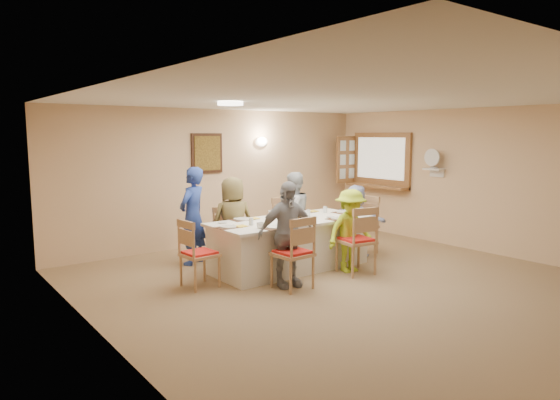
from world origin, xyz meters
TOP-DOWN VIEW (x-y plane):
  - ground at (0.00, 0.00)m, footprint 7.00×7.00m
  - room_walls at (0.00, 0.00)m, footprint 7.00×7.00m
  - wall_picture at (-0.30, 3.46)m, footprint 0.62×0.05m
  - wall_sconce at (0.90, 3.44)m, footprint 0.26×0.09m
  - ceiling_light at (-1.00, 1.50)m, footprint 0.36×0.36m
  - serving_hatch at (3.21, 2.40)m, footprint 0.06×1.50m
  - hatch_sill at (3.09, 2.40)m, footprint 0.30×1.50m
  - shutter_door at (2.95, 3.16)m, footprint 0.55×0.04m
  - fan_shelf at (3.13, 1.05)m, footprint 0.22×0.36m
  - desk_fan at (3.10, 1.05)m, footprint 0.30×0.30m
  - dining_table at (-0.11, 1.26)m, footprint 2.49×1.05m
  - chair_back_left at (-0.71, 2.06)m, footprint 0.49×0.49m
  - chair_back_right at (0.49, 2.06)m, footprint 0.48×0.48m
  - chair_front_left at (-0.71, 0.46)m, footprint 0.49×0.49m
  - chair_front_right at (0.49, 0.46)m, footprint 0.56×0.56m
  - chair_left_end at (-1.66, 1.26)m, footprint 0.48×0.48m
  - chair_right_end at (1.44, 1.26)m, footprint 0.55×0.55m
  - diner_back_left at (-0.71, 1.94)m, footprint 0.84×0.68m
  - diner_back_right at (0.49, 1.94)m, footprint 0.78×0.65m
  - diner_front_left at (-0.71, 0.58)m, footprint 0.97×0.67m
  - diner_front_right at (0.49, 0.58)m, footprint 0.88×0.60m
  - diner_right_end at (1.31, 1.26)m, footprint 1.17×0.50m
  - caregiver at (-1.16, 2.41)m, footprint 0.88×0.86m
  - placemat_fl at (-0.71, 0.84)m, footprint 0.37×0.28m
  - plate_fl at (-0.71, 0.84)m, footprint 0.24×0.24m
  - napkin_fl at (-0.53, 0.79)m, footprint 0.13×0.13m
  - placemat_fr at (0.49, 0.84)m, footprint 0.34×0.25m
  - plate_fr at (0.49, 0.84)m, footprint 0.23×0.23m
  - napkin_fr at (0.67, 0.79)m, footprint 0.14×0.14m
  - placemat_bl at (-0.71, 1.68)m, footprint 0.33×0.25m
  - plate_bl at (-0.71, 1.68)m, footprint 0.25×0.25m
  - napkin_bl at (-0.53, 1.63)m, footprint 0.14×0.14m
  - placemat_br at (0.49, 1.68)m, footprint 0.37×0.27m
  - plate_br at (0.49, 1.68)m, footprint 0.24×0.24m
  - napkin_br at (0.67, 1.63)m, footprint 0.15×0.15m
  - placemat_le at (-1.21, 1.26)m, footprint 0.33×0.24m
  - plate_le at (-1.21, 1.26)m, footprint 0.23×0.23m
  - napkin_le at (-1.03, 1.21)m, footprint 0.15×0.15m
  - placemat_re at (1.01, 1.26)m, footprint 0.35×0.26m
  - plate_re at (1.01, 1.26)m, footprint 0.23×0.23m
  - napkin_re at (1.19, 1.21)m, footprint 0.14×0.14m
  - teacup_a at (-0.89, 0.94)m, footprint 0.18×0.18m
  - teacup_b at (0.32, 1.77)m, footprint 0.14×0.14m
  - bowl_a at (-0.40, 1.01)m, footprint 0.34×0.34m
  - bowl_b at (0.25, 1.53)m, footprint 0.21×0.21m
  - condiment_ketchup at (-0.19, 1.26)m, footprint 0.13×0.13m
  - condiment_brown at (-0.09, 1.31)m, footprint 0.17×0.17m
  - condiment_malt at (0.02, 1.20)m, footprint 0.14×0.14m
  - drinking_glass at (-0.26, 1.31)m, footprint 0.07×0.07m

SIDE VIEW (x-z plane):
  - ground at x=0.00m, z-range 0.00..0.00m
  - dining_table at x=-0.11m, z-range 0.00..0.76m
  - chair_back_left at x=-0.71m, z-range 0.00..0.90m
  - chair_left_end at x=-1.66m, z-range 0.00..0.94m
  - chair_back_right at x=0.49m, z-range 0.00..0.96m
  - chair_front_left at x=-0.71m, z-range 0.00..0.99m
  - chair_right_end at x=1.44m, z-range 0.00..0.99m
  - chair_front_right at x=0.49m, z-range 0.00..1.02m
  - diner_right_end at x=1.31m, z-range 0.00..1.21m
  - diner_front_right at x=0.49m, z-range 0.00..1.24m
  - diner_back_left at x=-0.71m, z-range 0.00..1.40m
  - diner_back_right at x=0.49m, z-range 0.00..1.41m
  - diner_front_left at x=-0.71m, z-range 0.00..1.43m
  - placemat_fl at x=-0.71m, z-range 0.76..0.77m
  - placemat_fr at x=0.49m, z-range 0.76..0.77m
  - placemat_bl at x=-0.71m, z-range 0.76..0.77m
  - placemat_br at x=0.49m, z-range 0.76..0.77m
  - placemat_le at x=-1.21m, z-range 0.76..0.77m
  - placemat_re at x=1.01m, z-range 0.76..0.77m
  - caregiver at x=-1.16m, z-range 0.00..1.54m
  - napkin_fl at x=-0.53m, z-range 0.77..0.77m
  - napkin_fr at x=0.67m, z-range 0.77..0.77m
  - napkin_bl at x=-0.53m, z-range 0.77..0.77m
  - napkin_br at x=0.67m, z-range 0.77..0.77m
  - napkin_le at x=-1.03m, z-range 0.77..0.77m
  - napkin_re at x=1.19m, z-range 0.77..0.77m
  - plate_fl at x=-0.71m, z-range 0.77..0.78m
  - plate_fr at x=0.49m, z-range 0.77..0.78m
  - plate_bl at x=-0.71m, z-range 0.77..0.78m
  - plate_br at x=0.49m, z-range 0.77..0.78m
  - plate_le at x=-1.21m, z-range 0.77..0.78m
  - plate_re at x=1.01m, z-range 0.77..0.78m
  - bowl_a at x=-0.40m, z-range 0.76..0.81m
  - bowl_b at x=0.25m, z-range 0.76..0.82m
  - teacup_a at x=-0.89m, z-range 0.76..0.84m
  - teacup_b at x=0.32m, z-range 0.76..0.85m
  - drinking_glass at x=-0.26m, z-range 0.76..0.87m
  - condiment_malt at x=0.02m, z-range 0.76..0.93m
  - condiment_brown at x=-0.09m, z-range 0.76..0.97m
  - condiment_ketchup at x=-0.19m, z-range 0.76..0.99m
  - hatch_sill at x=3.09m, z-range 0.95..1.00m
  - fan_shelf at x=3.13m, z-range 1.39..1.41m
  - serving_hatch at x=3.21m, z-range 0.92..2.08m
  - shutter_door at x=2.95m, z-range 1.00..2.00m
  - room_walls at x=0.00m, z-range -1.99..5.01m
  - desk_fan at x=3.10m, z-range 1.41..1.69m
  - wall_picture at x=-0.30m, z-range 1.34..2.06m
  - wall_sconce at x=0.90m, z-range 1.81..1.99m
  - ceiling_light at x=-1.00m, z-range 2.45..2.50m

